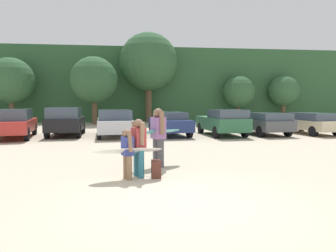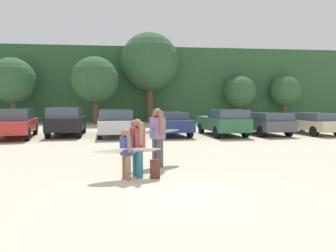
# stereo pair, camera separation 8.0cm
# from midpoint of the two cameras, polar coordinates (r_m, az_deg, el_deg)

# --- Properties ---
(ground_plane) EXTENTS (120.00, 120.00, 0.00)m
(ground_plane) POSITION_cam_midpoint_polar(r_m,az_deg,el_deg) (6.34, 2.72, -13.70)
(ground_plane) COLOR beige
(hillside_ridge) EXTENTS (108.00, 12.00, 7.38)m
(hillside_ridge) POSITION_cam_midpoint_polar(r_m,az_deg,el_deg) (36.73, -5.38, 7.13)
(hillside_ridge) COLOR #2D5633
(hillside_ridge) RESTS_ON ground_plane
(tree_left) EXTENTS (3.97, 3.97, 5.82)m
(tree_left) POSITION_cam_midpoint_polar(r_m,az_deg,el_deg) (30.39, -27.08, 7.45)
(tree_left) COLOR brown
(tree_left) RESTS_ON ground_plane
(tree_center_left) EXTENTS (4.07, 4.07, 5.91)m
(tree_center_left) POSITION_cam_midpoint_polar(r_m,az_deg,el_deg) (27.98, -13.57, 8.21)
(tree_center_left) COLOR brown
(tree_center_left) RESTS_ON ground_plane
(tree_far_left) EXTENTS (5.49, 5.49, 8.51)m
(tree_far_left) POSITION_cam_midpoint_polar(r_m,az_deg,el_deg) (29.99, -3.70, 11.66)
(tree_far_left) COLOR brown
(tree_far_left) RESTS_ON ground_plane
(tree_right) EXTENTS (3.12, 3.12, 4.55)m
(tree_right) POSITION_cam_midpoint_polar(r_m,az_deg,el_deg) (31.38, 12.84, 6.19)
(tree_right) COLOR brown
(tree_right) RESTS_ON ground_plane
(tree_far_right) EXTENTS (3.07, 3.07, 4.62)m
(tree_far_right) POSITION_cam_midpoint_polar(r_m,az_deg,el_deg) (33.44, 20.52, 6.06)
(tree_far_right) COLOR brown
(tree_far_right) RESTS_ON ground_plane
(parked_car_red) EXTENTS (2.69, 4.90, 1.59)m
(parked_car_red) POSITION_cam_midpoint_polar(r_m,az_deg,el_deg) (18.73, -26.81, 0.51)
(parked_car_red) COLOR #B72D28
(parked_car_red) RESTS_ON ground_plane
(parked_car_black) EXTENTS (2.07, 4.07, 1.67)m
(parked_car_black) POSITION_cam_midpoint_polar(r_m,az_deg,el_deg) (18.77, -18.47, 0.86)
(parked_car_black) COLOR black
(parked_car_black) RESTS_ON ground_plane
(parked_car_silver) EXTENTS (2.30, 4.67, 1.53)m
(parked_car_silver) POSITION_cam_midpoint_polar(r_m,az_deg,el_deg) (17.93, -9.94, 0.66)
(parked_car_silver) COLOR silver
(parked_car_silver) RESTS_ON ground_plane
(parked_car_navy) EXTENTS (2.30, 4.35, 1.39)m
(parked_car_navy) POSITION_cam_midpoint_polar(r_m,az_deg,el_deg) (18.11, 0.18, 0.56)
(parked_car_navy) COLOR navy
(parked_car_navy) RESTS_ON ground_plane
(parked_car_forest_green) EXTENTS (2.20, 4.32, 1.54)m
(parked_car_forest_green) POSITION_cam_midpoint_polar(r_m,az_deg,el_deg) (18.32, 9.94, 0.76)
(parked_car_forest_green) COLOR #2D6642
(parked_car_forest_green) RESTS_ON ground_plane
(parked_car_dark_gray) EXTENTS (2.41, 4.34, 1.33)m
(parked_car_dark_gray) POSITION_cam_midpoint_polar(r_m,az_deg,el_deg) (19.41, 17.08, 0.59)
(parked_car_dark_gray) COLOR #4C4F54
(parked_car_dark_gray) RESTS_ON ground_plane
(parked_car_champagne) EXTENTS (2.49, 4.80, 1.31)m
(parked_car_champagne) POSITION_cam_midpoint_polar(r_m,az_deg,el_deg) (20.97, 24.40, 0.63)
(parked_car_champagne) COLOR beige
(parked_car_champagne) RESTS_ON ground_plane
(person_adult) EXTENTS (0.47, 0.73, 1.78)m
(person_adult) POSITION_cam_midpoint_polar(r_m,az_deg,el_deg) (9.44, -2.05, -1.43)
(person_adult) COLOR #4C4C51
(person_adult) RESTS_ON ground_plane
(person_child) EXTENTS (0.34, 0.56, 1.28)m
(person_child) POSITION_cam_midpoint_polar(r_m,az_deg,el_deg) (7.96, -7.77, -4.61)
(person_child) COLOR #8C6B4C
(person_child) RESTS_ON ground_plane
(person_companion) EXTENTS (0.41, 0.68, 1.53)m
(person_companion) POSITION_cam_midpoint_polar(r_m,az_deg,el_deg) (8.16, -5.71, -3.38)
(person_companion) COLOR teal
(person_companion) RESTS_ON ground_plane
(surfboard_teal) EXTENTS (1.78, 1.38, 0.20)m
(surfboard_teal) POSITION_cam_midpoint_polar(r_m,az_deg,el_deg) (9.52, -2.22, -1.06)
(surfboard_teal) COLOR teal
(surfboard_white) EXTENTS (1.84, 0.77, 0.25)m
(surfboard_white) POSITION_cam_midpoint_polar(r_m,az_deg,el_deg) (7.99, -7.65, -4.55)
(surfboard_white) COLOR white
(backpack_dropped) EXTENTS (0.24, 0.34, 0.45)m
(backpack_dropped) POSITION_cam_midpoint_polar(r_m,az_deg,el_deg) (8.16, -2.49, -7.92)
(backpack_dropped) COLOR #592D23
(backpack_dropped) RESTS_ON ground_plane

